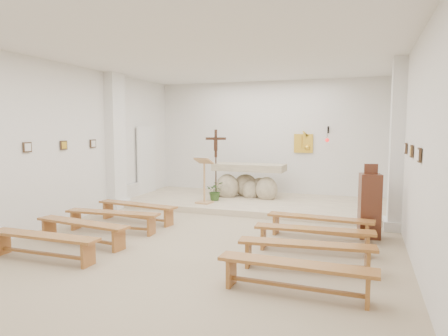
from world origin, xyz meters
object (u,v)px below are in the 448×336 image
at_px(bench_left_fourth, 43,241).
at_px(bench_right_fourth, 296,271).
at_px(bench_left_second, 112,217).
at_px(altar, 248,183).
at_px(lectern, 204,180).
at_px(bench_right_second, 314,234).
at_px(donation_pedestal, 370,205).
at_px(crucifix_stand, 216,158).
at_px(bench_right_front, 320,222).
at_px(bench_left_third, 82,227).
at_px(bench_right_third, 306,250).
at_px(bench_left_front, 137,208).

bearing_deg(bench_left_fourth, bench_right_fourth, 0.02).
bearing_deg(bench_right_fourth, bench_left_second, 156.69).
height_order(altar, lectern, lectern).
distance_m(bench_left_second, bench_right_second, 3.99).
bearing_deg(bench_left_second, donation_pedestal, 10.71).
xyz_separation_m(crucifix_stand, bench_right_fourth, (3.21, -5.67, -0.94)).
relative_size(crucifix_stand, bench_left_fourth, 0.96).
height_order(bench_right_front, bench_left_third, same).
bearing_deg(altar, crucifix_stand, -163.07).
relative_size(bench_left_third, bench_left_fourth, 1.01).
height_order(bench_right_front, bench_left_fourth, same).
bearing_deg(bench_left_second, bench_right_fourth, -28.94).
bearing_deg(altar, bench_left_second, -111.74).
height_order(lectern, bench_right_third, lectern).
distance_m(donation_pedestal, bench_left_third, 5.36).
bearing_deg(bench_left_second, bench_left_fourth, -94.18).
height_order(bench_right_third, bench_right_fourth, same).
relative_size(altar, crucifix_stand, 1.05).
xyz_separation_m(bench_right_second, bench_left_fourth, (-3.99, -1.84, 0.00)).
xyz_separation_m(bench_right_third, bench_left_fourth, (-3.99, -0.92, 0.00)).
bearing_deg(bench_right_fourth, bench_right_third, 91.44).
bearing_deg(bench_right_fourth, bench_left_third, 168.46).
bearing_deg(bench_right_third, lectern, 124.46).
bearing_deg(bench_left_front, bench_right_front, 7.70).
bearing_deg(altar, bench_left_front, -117.28).
height_order(bench_left_second, bench_right_fourth, same).
xyz_separation_m(altar, donation_pedestal, (3.21, -2.80, 0.08)).
relative_size(bench_right_front, bench_right_third, 1.00).
bearing_deg(donation_pedestal, bench_left_fourth, -156.76).
bearing_deg(bench_right_front, bench_right_second, -86.05).
distance_m(lectern, bench_left_fourth, 4.71).
bearing_deg(bench_left_third, lectern, 84.47).
bearing_deg(donation_pedestal, lectern, 150.31).
height_order(altar, bench_left_front, altar).
relative_size(lectern, bench_left_front, 0.61).
bearing_deg(bench_left_fourth, donation_pedestal, 32.78).
distance_m(altar, bench_left_third, 5.29).
relative_size(lectern, bench_left_second, 0.61).
bearing_deg(bench_left_front, bench_left_third, -82.30).
relative_size(crucifix_stand, donation_pedestal, 1.34).
height_order(donation_pedestal, bench_left_front, donation_pedestal).
bearing_deg(crucifix_stand, bench_right_second, -64.46).
relative_size(bench_right_front, bench_right_fourth, 1.00).
bearing_deg(crucifix_stand, bench_right_fourth, -74.89).
height_order(lectern, bench_left_second, lectern).
bearing_deg(bench_left_third, bench_right_fourth, -5.48).
height_order(crucifix_stand, bench_left_front, crucifix_stand).
relative_size(bench_left_second, bench_left_fourth, 1.01).
bearing_deg(bench_right_second, bench_left_fourth, -158.86).
distance_m(crucifix_stand, bench_left_second, 4.03).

